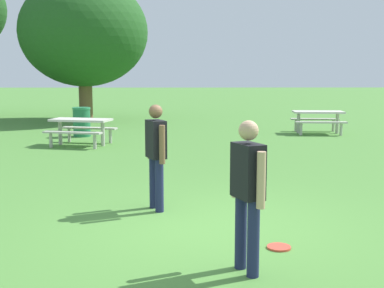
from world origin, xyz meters
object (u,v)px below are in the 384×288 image
person_catcher (156,150)px  tree_far_right (84,32)px  person_thrower (248,186)px  trash_can_beside_table (82,122)px  frisbee (279,247)px  picnic_table_near (81,126)px  picnic_table_far (318,117)px

person_catcher → tree_far_right: (-3.88, 14.47, 2.82)m
person_thrower → tree_far_right: tree_far_right is taller
person_catcher → trash_can_beside_table: bearing=108.2°
person_thrower → tree_far_right: (-4.99, 16.99, 2.82)m
person_thrower → frisbee: person_thrower is taller
person_catcher → picnic_table_near: size_ratio=0.83×
person_thrower → trash_can_beside_table: person_thrower is taller
person_catcher → trash_can_beside_table: 9.54m
person_thrower → trash_can_beside_table: bearing=109.4°
person_catcher → frisbee: bearing=-48.1°
picnic_table_near → frisbee: bearing=-64.6°
person_thrower → tree_far_right: bearing=106.4°
trash_can_beside_table → tree_far_right: tree_far_right is taller
person_catcher → frisbee: 2.56m
picnic_table_far → tree_far_right: (-8.89, 4.66, 3.20)m
person_thrower → frisbee: (0.49, 0.74, -0.93)m
frisbee → picnic_table_far: picnic_table_far is taller
picnic_table_near → tree_far_right: tree_far_right is taller
picnic_table_near → tree_far_right: 8.21m
picnic_table_far → frisbee: bearing=-106.4°
person_thrower → tree_far_right: size_ratio=0.27×
person_catcher → trash_can_beside_table: person_catcher is taller
frisbee → picnic_table_far: size_ratio=0.16×
frisbee → person_thrower: bearing=-123.1°
picnic_table_near → trash_can_beside_table: size_ratio=2.06×
frisbee → person_catcher: bearing=131.9°
person_thrower → picnic_table_far: person_thrower is taller
picnic_table_far → tree_far_right: 10.54m
person_thrower → tree_far_right: 17.93m
person_thrower → picnic_table_far: 12.94m
person_catcher → picnic_table_near: bearing=110.2°
person_catcher → tree_far_right: tree_far_right is taller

